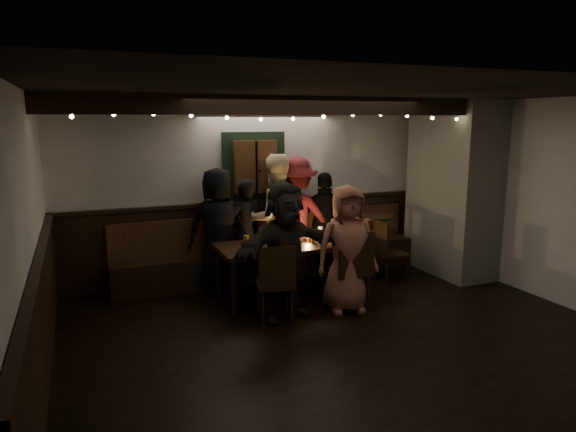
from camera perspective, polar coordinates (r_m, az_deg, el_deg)
name	(u,v)px	position (r m, az deg, el deg)	size (l,w,h in m)	color
room	(364,211)	(7.21, 8.47, 0.55)	(6.02, 5.01, 2.62)	black
dining_table	(294,247)	(6.80, 0.64, -3.52)	(2.02, 0.87, 0.88)	black
chair_near_left	(276,279)	(5.96, -1.33, -7.00)	(0.50, 0.50, 0.93)	black
chair_near_right	(352,266)	(6.37, 7.18, -5.50)	(0.48, 0.48, 1.00)	black
chair_end	(386,248)	(7.52, 10.83, -3.52)	(0.42, 0.42, 0.90)	black
high_top	(374,237)	(7.83, 9.49, -2.34)	(0.58, 0.58, 0.92)	black
person_a	(218,229)	(7.12, -7.76, -1.42)	(0.83, 0.54, 1.69)	black
person_b	(245,233)	(7.22, -4.78, -1.87)	(0.56, 0.36, 1.52)	black
person_c	(275,219)	(7.32, -1.50, -0.34)	(0.90, 0.70, 1.85)	beige
person_d	(295,218)	(7.52, 0.78, -0.26)	(1.16, 0.67, 1.80)	maroon
person_e	(325,225)	(7.66, 4.16, -0.98)	(0.92, 0.38, 1.56)	black
person_f	(285,251)	(6.01, -0.29, -3.87)	(1.52, 0.48, 1.64)	black
person_g	(347,249)	(6.28, 6.56, -3.64)	(0.76, 0.50, 1.57)	#A7634F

